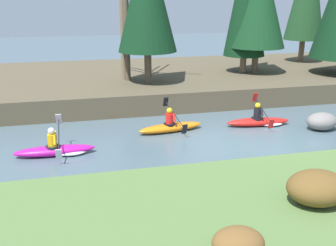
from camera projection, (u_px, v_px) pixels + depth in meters
The scene contains 10 objects.
ground_plane at pixel (249, 146), 14.41m from camera, with size 90.00×90.00×0.00m, color #4C606B.
riverbank_far at pixel (179, 79), 23.50m from camera, with size 44.00×11.06×1.00m.
bare_tree_upstream at pixel (123, 29), 20.18m from camera, with size 3.10×3.06×5.58m.
bare_tree_mid_upstream at pixel (127, 18), 19.83m from camera, with size 3.73×3.69×6.79m.
shrub_clump_nearest at pixel (238, 243), 6.94m from camera, with size 0.96×0.80×0.52m.
shrub_clump_second at pixel (317, 188), 8.70m from camera, with size 1.39×1.16×0.75m.
kayaker_lead at pixel (260, 121), 16.58m from camera, with size 2.79×2.07×1.20m.
kayaker_middle at pixel (171, 126), 15.84m from camera, with size 2.80×2.07×1.20m.
kayaker_trailing at pixel (58, 150), 13.49m from camera, with size 2.77×2.06×1.20m.
boulder_midstream at pixel (322, 121), 16.03m from camera, with size 1.27×0.99×0.72m.
Camera 1 is at (-6.02, -12.40, 5.20)m, focal length 42.00 mm.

